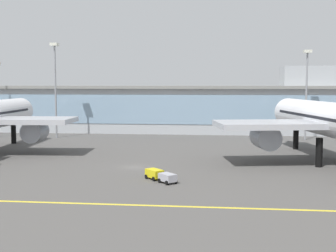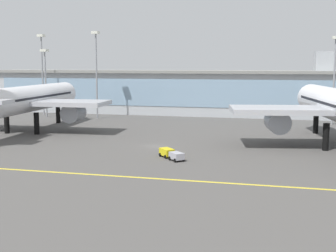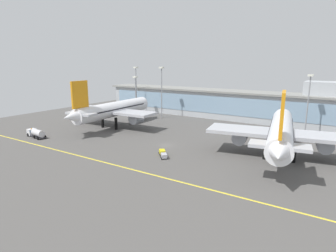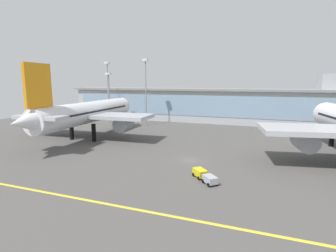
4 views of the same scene
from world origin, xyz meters
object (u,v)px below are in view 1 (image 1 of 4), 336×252
at_px(apron_light_mast_centre, 307,80).
at_px(apron_light_mast_east, 55,76).
at_px(airliner_near_right, 333,121).
at_px(baggage_tug_near, 160,175).

height_order(apron_light_mast_centre, apron_light_mast_east, apron_light_mast_east).
distance_m(airliner_near_right, apron_light_mast_centre, 32.57).
relative_size(airliner_near_right, baggage_tug_near, 10.07).
bearing_deg(baggage_tug_near, airliner_near_right, -100.93).
distance_m(airliner_near_right, baggage_tug_near, 32.46).
xyz_separation_m(airliner_near_right, apron_light_mast_east, (-58.96, 29.44, 8.10)).
bearing_deg(apron_light_mast_east, airliner_near_right, -26.53).
height_order(baggage_tug_near, apron_light_mast_east, apron_light_mast_east).
relative_size(baggage_tug_near, apron_light_mast_east, 0.22).
distance_m(baggage_tug_near, apron_light_mast_east, 58.01).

